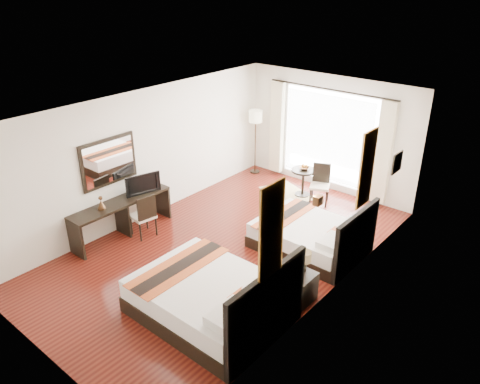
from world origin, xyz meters
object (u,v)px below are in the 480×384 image
Objects in this scene: television at (142,183)px; desk_chair at (144,223)px; bed_near at (213,299)px; side_table at (303,182)px; vase at (295,275)px; floor_lamp at (256,120)px; table_lamp at (304,258)px; console_desk at (122,218)px; nightstand at (299,288)px; fruit_bowl at (304,168)px; bed_far at (312,236)px; window_chair at (319,192)px.

television is 0.83m from desk_chair.
bed_near is 3.44× the size of side_table.
bed_near is 19.46× the size of vase.
table_lamp is at bearing -43.22° from floor_lamp.
console_desk is at bearing -174.41° from vase.
side_table reaches higher than nightstand.
floor_lamp is (-0.31, 4.05, 1.16)m from desk_chair.
nightstand is at bearing 55.58° from bed_near.
vase is 0.13× the size of desk_chair.
fruit_bowl is at bearing -102.48° from desk_chair.
table_lamp reaches higher than console_desk.
floor_lamp reaches higher than side_table.
bed_far reaches higher than nightstand.
side_table is (1.82, 3.92, -0.04)m from console_desk.
console_desk is 3.29× the size of side_table.
vase is at bearing -58.94° from side_table.
window_chair is (1.97, 3.58, -0.00)m from desk_chair.
bed_near is 2.93m from desk_chair.
window_chair is (0.52, -0.09, -0.05)m from side_table.
side_table is (-1.33, 4.60, -0.00)m from bed_near.
table_lamp is at bearing 9.36° from console_desk.
side_table is (-2.12, 3.27, -0.41)m from table_lamp.
table_lamp is 0.39× the size of window_chair.
desk_chair is 1.00× the size of window_chair.
fruit_bowl is at bearing 122.80° from table_lamp.
floor_lamp is at bearing 89.30° from console_desk.
desk_chair reaches higher than vase.
television is 0.81× the size of desk_chair.
console_desk is at bearing -114.78° from fruit_bowl.
side_table is (-2.13, 3.54, -0.22)m from vase.
table_lamp is 0.48× the size of television.
desk_chair reaches higher than fruit_bowl.
vase is at bearing -168.79° from desk_chair.
fruit_bowl reaches higher than side_table.
nightstand is at bearing -65.35° from bed_far.
nightstand is at bearing -57.96° from fruit_bowl.
console_desk is 4.32m from side_table.
television is at bearing 177.61° from vase.
television reaches higher than fruit_bowl.
fruit_bowl is at bearing 122.04° from nightstand.
bed_far is 3.84m from console_desk.
vase is at bearing 0.86° from window_chair.
window_chair is at bearing -19.08° from television.
floor_lamp is 1.95m from fruit_bowl.
floor_lamp reaches higher than nightstand.
table_lamp is 3.06× the size of vase.
desk_chair is (-3.58, -0.14, -0.27)m from vase.
television reaches higher than window_chair.
television is (-3.94, 0.04, 0.72)m from nightstand.
floor_lamp is 1.83× the size of window_chair.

